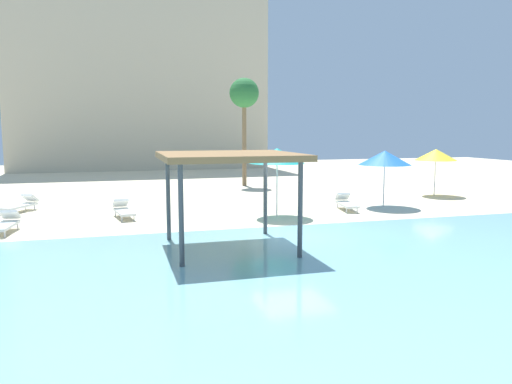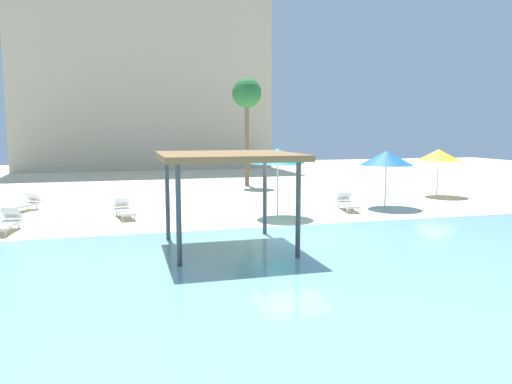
{
  "view_description": "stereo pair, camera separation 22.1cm",
  "coord_description": "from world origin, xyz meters",
  "px_view_note": "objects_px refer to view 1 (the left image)",
  "views": [
    {
      "loc": [
        -5.73,
        -15.38,
        3.6
      ],
      "look_at": [
        -0.76,
        2.0,
        1.3
      ],
      "focal_mm": 33.95,
      "sensor_mm": 36.0,
      "label": 1
    },
    {
      "loc": [
        -5.52,
        -15.44,
        3.6
      ],
      "look_at": [
        -0.76,
        2.0,
        1.3
      ],
      "focal_mm": 33.95,
      "sensor_mm": 36.0,
      "label": 2
    }
  ],
  "objects_px": {
    "beach_umbrella_yellow_0": "(436,155)",
    "palm_tree_1": "(244,96)",
    "beach_umbrella_blue_3": "(385,158)",
    "lounge_chair_4": "(123,210)",
    "lounge_chair_0": "(22,204)",
    "lounge_chair_1": "(346,203)",
    "shade_pavilion": "(229,159)",
    "beach_umbrella_teal_1": "(277,156)",
    "lounge_chair_2": "(5,223)"
  },
  "relations": [
    {
      "from": "lounge_chair_1",
      "to": "lounge_chair_2",
      "type": "relative_size",
      "value": 1.01
    },
    {
      "from": "beach_umbrella_blue_3",
      "to": "lounge_chair_2",
      "type": "height_order",
      "value": "beach_umbrella_blue_3"
    },
    {
      "from": "beach_umbrella_blue_3",
      "to": "lounge_chair_1",
      "type": "height_order",
      "value": "beach_umbrella_blue_3"
    },
    {
      "from": "lounge_chair_1",
      "to": "lounge_chair_4",
      "type": "xyz_separation_m",
      "value": [
        -9.82,
        0.68,
        0.0
      ]
    },
    {
      "from": "lounge_chair_2",
      "to": "beach_umbrella_blue_3",
      "type": "bearing_deg",
      "value": 101.12
    },
    {
      "from": "lounge_chair_1",
      "to": "palm_tree_1",
      "type": "height_order",
      "value": "palm_tree_1"
    },
    {
      "from": "beach_umbrella_blue_3",
      "to": "palm_tree_1",
      "type": "xyz_separation_m",
      "value": [
        -4.1,
        10.43,
        3.48
      ]
    },
    {
      "from": "beach_umbrella_yellow_0",
      "to": "beach_umbrella_teal_1",
      "type": "height_order",
      "value": "beach_umbrella_teal_1"
    },
    {
      "from": "lounge_chair_0",
      "to": "beach_umbrella_teal_1",
      "type": "bearing_deg",
      "value": 97.05
    },
    {
      "from": "lounge_chair_0",
      "to": "lounge_chair_1",
      "type": "relative_size",
      "value": 0.99
    },
    {
      "from": "lounge_chair_4",
      "to": "lounge_chair_0",
      "type": "bearing_deg",
      "value": -133.29
    },
    {
      "from": "beach_umbrella_yellow_0",
      "to": "lounge_chair_2",
      "type": "relative_size",
      "value": 1.33
    },
    {
      "from": "beach_umbrella_blue_3",
      "to": "lounge_chair_4",
      "type": "bearing_deg",
      "value": 178.07
    },
    {
      "from": "beach_umbrella_teal_1",
      "to": "lounge_chair_0",
      "type": "xyz_separation_m",
      "value": [
        -10.59,
        4.27,
        -2.22
      ]
    },
    {
      "from": "lounge_chair_0",
      "to": "lounge_chair_1",
      "type": "height_order",
      "value": "same"
    },
    {
      "from": "shade_pavilion",
      "to": "palm_tree_1",
      "type": "xyz_separation_m",
      "value": [
        4.77,
        16.47,
        3.07
      ]
    },
    {
      "from": "beach_umbrella_teal_1",
      "to": "palm_tree_1",
      "type": "relative_size",
      "value": 0.41
    },
    {
      "from": "beach_umbrella_blue_3",
      "to": "lounge_chair_4",
      "type": "distance_m",
      "value": 12.08
    },
    {
      "from": "palm_tree_1",
      "to": "lounge_chair_0",
      "type": "bearing_deg",
      "value": -149.4
    },
    {
      "from": "lounge_chair_0",
      "to": "palm_tree_1",
      "type": "height_order",
      "value": "palm_tree_1"
    },
    {
      "from": "beach_umbrella_yellow_0",
      "to": "palm_tree_1",
      "type": "height_order",
      "value": "palm_tree_1"
    },
    {
      "from": "shade_pavilion",
      "to": "beach_umbrella_blue_3",
      "type": "distance_m",
      "value": 10.74
    },
    {
      "from": "beach_umbrella_teal_1",
      "to": "lounge_chair_1",
      "type": "bearing_deg",
      "value": 11.95
    },
    {
      "from": "beach_umbrella_teal_1",
      "to": "lounge_chair_0",
      "type": "distance_m",
      "value": 11.64
    },
    {
      "from": "shade_pavilion",
      "to": "beach_umbrella_yellow_0",
      "type": "xyz_separation_m",
      "value": [
        13.73,
        8.86,
        -0.47
      ]
    },
    {
      "from": "beach_umbrella_yellow_0",
      "to": "lounge_chair_4",
      "type": "bearing_deg",
      "value": -171.8
    },
    {
      "from": "lounge_chair_1",
      "to": "shade_pavilion",
      "type": "bearing_deg",
      "value": -39.89
    },
    {
      "from": "beach_umbrella_blue_3",
      "to": "lounge_chair_4",
      "type": "height_order",
      "value": "beach_umbrella_blue_3"
    },
    {
      "from": "beach_umbrella_yellow_0",
      "to": "palm_tree_1",
      "type": "bearing_deg",
      "value": 139.65
    },
    {
      "from": "lounge_chair_0",
      "to": "beach_umbrella_blue_3",
      "type": "bearing_deg",
      "value": 107.76
    },
    {
      "from": "beach_umbrella_yellow_0",
      "to": "lounge_chair_4",
      "type": "relative_size",
      "value": 1.31
    },
    {
      "from": "shade_pavilion",
      "to": "lounge_chair_2",
      "type": "relative_size",
      "value": 2.06
    },
    {
      "from": "lounge_chair_2",
      "to": "beach_umbrella_teal_1",
      "type": "bearing_deg",
      "value": 98.29
    },
    {
      "from": "shade_pavilion",
      "to": "palm_tree_1",
      "type": "bearing_deg",
      "value": 73.86
    },
    {
      "from": "beach_umbrella_blue_3",
      "to": "beach_umbrella_yellow_0",
      "type": "bearing_deg",
      "value": 30.11
    },
    {
      "from": "beach_umbrella_blue_3",
      "to": "lounge_chair_4",
      "type": "xyz_separation_m",
      "value": [
        -11.91,
        0.4,
        -2.0
      ]
    },
    {
      "from": "beach_umbrella_blue_3",
      "to": "lounge_chair_1",
      "type": "xyz_separation_m",
      "value": [
        -2.09,
        -0.28,
        -2.0
      ]
    },
    {
      "from": "palm_tree_1",
      "to": "lounge_chair_1",
      "type": "bearing_deg",
      "value": -79.34
    },
    {
      "from": "shade_pavilion",
      "to": "lounge_chair_0",
      "type": "relative_size",
      "value": 2.06
    },
    {
      "from": "beach_umbrella_yellow_0",
      "to": "beach_umbrella_blue_3",
      "type": "xyz_separation_m",
      "value": [
        -4.86,
        -2.82,
        0.06
      ]
    },
    {
      "from": "lounge_chair_2",
      "to": "lounge_chair_4",
      "type": "bearing_deg",
      "value": 120.57
    },
    {
      "from": "beach_umbrella_blue_3",
      "to": "lounge_chair_2",
      "type": "xyz_separation_m",
      "value": [
        -15.99,
        -1.48,
        -2.0
      ]
    },
    {
      "from": "beach_umbrella_blue_3",
      "to": "lounge_chair_1",
      "type": "bearing_deg",
      "value": -172.46
    },
    {
      "from": "lounge_chair_0",
      "to": "lounge_chair_1",
      "type": "distance_m",
      "value": 14.61
    },
    {
      "from": "lounge_chair_0",
      "to": "lounge_chair_4",
      "type": "relative_size",
      "value": 0.99
    },
    {
      "from": "beach_umbrella_yellow_0",
      "to": "lounge_chair_1",
      "type": "height_order",
      "value": "beach_umbrella_yellow_0"
    },
    {
      "from": "beach_umbrella_blue_3",
      "to": "lounge_chair_0",
      "type": "height_order",
      "value": "beach_umbrella_blue_3"
    },
    {
      "from": "beach_umbrella_yellow_0",
      "to": "lounge_chair_1",
      "type": "xyz_separation_m",
      "value": [
        -6.95,
        -3.09,
        -1.94
      ]
    },
    {
      "from": "lounge_chair_4",
      "to": "lounge_chair_2",
      "type": "bearing_deg",
      "value": -75.53
    },
    {
      "from": "beach_umbrella_blue_3",
      "to": "lounge_chair_2",
      "type": "bearing_deg",
      "value": -174.72
    }
  ]
}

